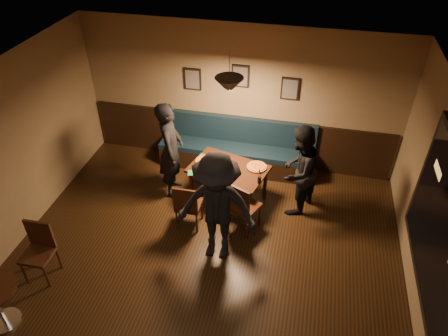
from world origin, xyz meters
name	(u,v)px	position (x,y,z in m)	size (l,w,h in m)	color
floor	(190,300)	(0.00, 0.00, 0.00)	(7.00, 7.00, 0.00)	black
ceiling	(177,130)	(0.00, 0.00, 2.80)	(7.00, 7.00, 0.00)	silver
wall_back	(240,98)	(0.00, 3.50, 1.40)	(6.00, 6.00, 0.00)	#8C704F
wainscot	(239,139)	(0.00, 3.47, 0.50)	(5.88, 0.06, 1.00)	black
booth_bench	(236,147)	(0.00, 3.20, 0.50)	(3.00, 0.60, 1.00)	#0F232D
window_frame	(441,234)	(2.96, 0.50, 1.50)	(0.06, 2.56, 1.86)	black
window_glass	(438,233)	(2.93, 0.50, 1.50)	(2.40, 2.40, 0.00)	black
picture_left	(193,79)	(-0.90, 3.47, 1.70)	(0.32, 0.04, 0.42)	black
picture_center	(240,76)	(0.00, 3.47, 1.85)	(0.32, 0.04, 0.42)	black
picture_right	(290,89)	(0.90, 3.47, 1.70)	(0.32, 0.04, 0.42)	black
pendant_lamp	(229,85)	(0.06, 2.24, 2.25)	(0.44, 0.44, 0.25)	black
dining_table	(228,184)	(0.06, 2.24, 0.35)	(1.29, 0.83, 0.69)	black
chair_near_left	(189,204)	(-0.44, 1.46, 0.45)	(0.39, 0.39, 0.89)	black
chair_near_right	(244,205)	(0.47, 1.59, 0.49)	(0.43, 0.43, 0.98)	black
diner_left	(171,150)	(-0.98, 2.25, 0.91)	(0.66, 0.43, 1.82)	black
diner_right	(298,171)	(1.24, 2.25, 0.83)	(0.81, 0.63, 1.66)	black
diner_front	(217,209)	(0.17, 0.94, 0.93)	(1.20, 0.69, 1.86)	black
pizza_a	(205,161)	(-0.40, 2.33, 0.71)	(0.33, 0.33, 0.04)	gold
pizza_b	(226,175)	(0.07, 2.02, 0.72)	(0.38, 0.38, 0.04)	gold
pizza_c	(257,167)	(0.53, 2.36, 0.71)	(0.35, 0.35, 0.04)	gold
soda_glass	(259,180)	(0.64, 1.96, 0.76)	(0.06, 0.06, 0.13)	black
tabasco_bottle	(259,171)	(0.60, 2.20, 0.75)	(0.03, 0.03, 0.11)	#941F04
napkin_a	(203,156)	(-0.47, 2.48, 0.70)	(0.14, 0.14, 0.01)	#1E722C
napkin_b	(192,173)	(-0.52, 1.97, 0.70)	(0.15, 0.15, 0.01)	#1E7338
cutlery_set	(220,181)	(-0.01, 1.87, 0.70)	(0.02, 0.20, 0.00)	silver
cafe_chair_far	(37,254)	(-2.24, -0.06, 0.46)	(0.41, 0.41, 0.92)	black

